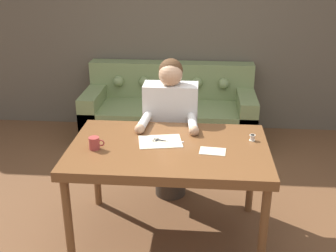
{
  "coord_description": "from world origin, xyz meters",
  "views": [
    {
      "loc": [
        0.15,
        -2.78,
        2.07
      ],
      "look_at": [
        -0.09,
        0.1,
        0.88
      ],
      "focal_mm": 45.0,
      "sensor_mm": 36.0,
      "label": 1
    }
  ],
  "objects_px": {
    "person": "(171,129)",
    "scissors": "(163,141)",
    "dining_table": "(169,155)",
    "mug": "(95,143)",
    "thread_spool": "(252,138)",
    "couch": "(170,113)"
  },
  "relations": [
    {
      "from": "mug",
      "to": "thread_spool",
      "type": "bearing_deg",
      "value": 12.07
    },
    {
      "from": "dining_table",
      "to": "person",
      "type": "height_order",
      "value": "person"
    },
    {
      "from": "couch",
      "to": "mug",
      "type": "xyz_separation_m",
      "value": [
        -0.38,
        -2.0,
        0.51
      ]
    },
    {
      "from": "scissors",
      "to": "mug",
      "type": "height_order",
      "value": "mug"
    },
    {
      "from": "couch",
      "to": "person",
      "type": "distance_m",
      "value": 1.34
    },
    {
      "from": "couch",
      "to": "person",
      "type": "relative_size",
      "value": 1.55
    },
    {
      "from": "scissors",
      "to": "mug",
      "type": "bearing_deg",
      "value": -159.73
    },
    {
      "from": "mug",
      "to": "thread_spool",
      "type": "xyz_separation_m",
      "value": [
        1.13,
        0.24,
        -0.02
      ]
    },
    {
      "from": "couch",
      "to": "scissors",
      "type": "relative_size",
      "value": 8.41
    },
    {
      "from": "dining_table",
      "to": "person",
      "type": "distance_m",
      "value": 0.62
    },
    {
      "from": "mug",
      "to": "dining_table",
      "type": "bearing_deg",
      "value": 9.98
    },
    {
      "from": "dining_table",
      "to": "scissors",
      "type": "height_order",
      "value": "scissors"
    },
    {
      "from": "person",
      "to": "scissors",
      "type": "distance_m",
      "value": 0.56
    },
    {
      "from": "couch",
      "to": "person",
      "type": "height_order",
      "value": "person"
    },
    {
      "from": "thread_spool",
      "to": "mug",
      "type": "bearing_deg",
      "value": -167.93
    },
    {
      "from": "dining_table",
      "to": "person",
      "type": "bearing_deg",
      "value": 93.28
    },
    {
      "from": "person",
      "to": "thread_spool",
      "type": "relative_size",
      "value": 28.18
    },
    {
      "from": "couch",
      "to": "mug",
      "type": "height_order",
      "value": "mug"
    },
    {
      "from": "scissors",
      "to": "mug",
      "type": "distance_m",
      "value": 0.5
    },
    {
      "from": "couch",
      "to": "mug",
      "type": "bearing_deg",
      "value": -100.68
    },
    {
      "from": "couch",
      "to": "thread_spool",
      "type": "distance_m",
      "value": 1.97
    },
    {
      "from": "dining_table",
      "to": "person",
      "type": "relative_size",
      "value": 1.13
    }
  ]
}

